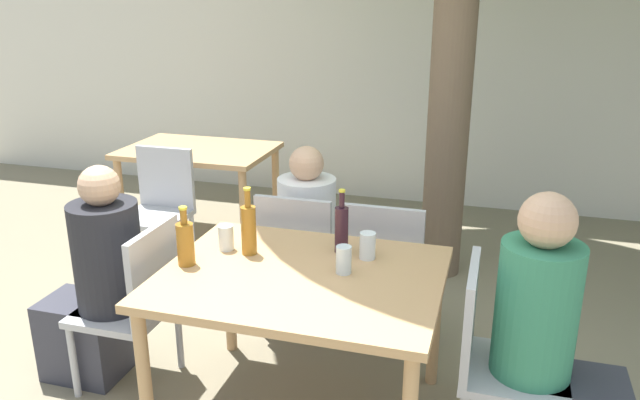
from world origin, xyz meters
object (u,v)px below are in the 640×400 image
patio_chair_4 (160,203)px  person_seated_2 (311,241)px  patio_chair_2 (299,256)px  person_seated_1 (553,350)px  patio_chair_3 (385,266)px  dining_table_front (301,290)px  patio_chair_1 (494,353)px  person_seated_0 (97,288)px  amber_bottle_0 (185,242)px  drinking_glass_0 (226,238)px  wine_bottle_1 (342,228)px  drinking_glass_2 (344,260)px  dining_table_back (199,160)px  patio_chair_0 (138,299)px  drinking_glass_1 (368,246)px  amber_bottle_2 (249,228)px

patio_chair_4 → person_seated_2: person_seated_2 is taller
patio_chair_2 → person_seated_1: (1.34, -0.73, 0.06)m
patio_chair_2 → patio_chair_3: same height
dining_table_front → person_seated_1: (1.09, -0.00, -0.12)m
dining_table_front → patio_chair_1: 0.88m
dining_table_front → person_seated_0: bearing=-180.0°
amber_bottle_0 → drinking_glass_0: (0.10, 0.21, -0.05)m
patio_chair_4 → person_seated_2: 1.32m
patio_chair_3 → wine_bottle_1: wine_bottle_1 is taller
person_seated_2 → amber_bottle_0: 1.13m
patio_chair_1 → person_seated_0: bearing=90.0°
patio_chair_3 → drinking_glass_2: 0.75m
dining_table_back → patio_chair_0: bearing=-71.7°
drinking_glass_2 → wine_bottle_1: bearing=107.0°
amber_bottle_0 → drinking_glass_0: amber_bottle_0 is taller
wine_bottle_1 → drinking_glass_0: bearing=-166.5°
wine_bottle_1 → patio_chair_1: bearing=-20.8°
dining_table_back → amber_bottle_0: (0.98, -2.04, 0.21)m
person_seated_1 → drinking_glass_1: size_ratio=9.52×
amber_bottle_0 → drinking_glass_1: size_ratio=2.20×
person_seated_0 → person_seated_1: person_seated_1 is taller
patio_chair_0 → patio_chair_2: size_ratio=1.00×
patio_chair_4 → amber_bottle_2: amber_bottle_2 is taller
dining_table_back → person_seated_0: size_ratio=1.00×
patio_chair_0 → drinking_glass_2: patio_chair_0 is taller
dining_table_front → wine_bottle_1: bearing=68.5°
patio_chair_2 → amber_bottle_0: amber_bottle_0 is taller
patio_chair_1 → amber_bottle_2: 1.24m
person_seated_0 → drinking_glass_0: 0.74m
dining_table_front → dining_table_back: (-1.52, 1.98, -0.02)m
patio_chair_4 → drinking_glass_0: (1.08, -1.19, 0.32)m
patio_chair_0 → patio_chair_1: (1.72, 0.00, 0.00)m
amber_bottle_0 → drinking_glass_2: (0.72, 0.12, -0.05)m
wine_bottle_1 → drinking_glass_0: size_ratio=2.55×
drinking_glass_0 → dining_table_front: bearing=-19.5°
drinking_glass_0 → patio_chair_3: bearing=40.0°
person_seated_0 → drinking_glass_2: person_seated_0 is taller
amber_bottle_0 → amber_bottle_2: (0.23, 0.20, 0.02)m
drinking_glass_1 → wine_bottle_1: bearing=163.8°
wine_bottle_1 → drinking_glass_1: 0.16m
drinking_glass_1 → person_seated_1: bearing=-16.3°
person_seated_1 → wine_bottle_1: 1.07m
patio_chair_0 → person_seated_1: size_ratio=0.72×
patio_chair_2 → patio_chair_4: same height
patio_chair_2 → drinking_glass_0: (-0.18, -0.58, 0.32)m
person_seated_1 → patio_chair_4: bearing=62.8°
person_seated_0 → dining_table_front: bearing=90.0°
patio_chair_3 → person_seated_1: (0.84, -0.73, 0.06)m
amber_bottle_0 → dining_table_front: bearing=6.3°
person_seated_0 → person_seated_2: person_seated_0 is taller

